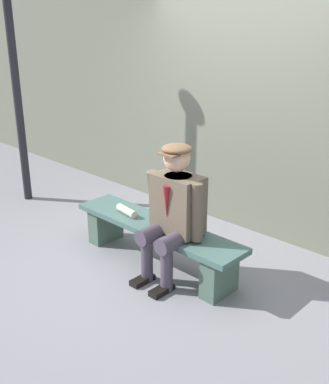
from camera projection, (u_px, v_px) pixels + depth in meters
ground_plane at (156, 264)px, 4.50m from camera, size 30.00×30.00×0.00m
bench at (156, 237)px, 4.40m from camera, size 1.89×0.41×0.43m
seated_man at (174, 208)px, 4.05m from camera, size 0.61×0.59×1.25m
rolled_magazine at (127, 211)px, 4.56m from camera, size 0.28×0.11×0.07m
stadium_wall at (247, 112)px, 5.01m from camera, size 12.00×0.24×2.59m
lamp_post at (12, 50)px, 5.51m from camera, size 0.24×0.24×3.07m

